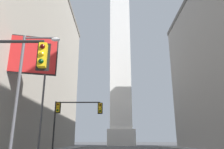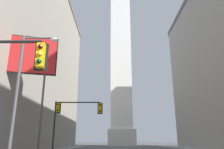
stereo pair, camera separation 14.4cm
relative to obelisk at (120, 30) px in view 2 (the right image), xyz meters
name	(u,v)px [view 2 (the right image)]	position (x,y,z in m)	size (l,w,h in m)	color
obelisk	(120,30)	(0.00, 0.00, 0.00)	(7.54, 7.54, 72.48)	silver
traffic_light_mid_left	(71,113)	(-7.16, -37.26, -30.68)	(5.69, 0.50, 5.81)	black
street_lamp	(24,82)	(-8.41, -48.32, -29.85)	(2.69, 0.36, 8.71)	#4C4C51
billboard_sign	(23,57)	(-10.89, -43.33, -26.12)	(6.14, 1.78, 11.26)	#3F3F42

